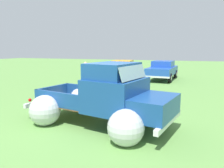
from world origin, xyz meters
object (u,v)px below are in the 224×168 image
at_px(show_car_0, 122,68).
at_px(spectator_0, 86,74).
at_px(vintage_pickup_truck, 108,101).
at_px(show_car_1, 163,70).

bearing_deg(show_car_0, spectator_0, -9.66).
bearing_deg(spectator_0, show_car_0, 100.29).
distance_m(vintage_pickup_truck, show_car_0, 10.98).
distance_m(show_car_0, spectator_0, 5.56).
xyz_separation_m(vintage_pickup_truck, show_car_0, (-2.84, 10.61, 0.02)).
bearing_deg(vintage_pickup_truck, show_car_1, 99.61).
bearing_deg(spectator_0, vintage_pickup_truck, -41.70).
relative_size(vintage_pickup_truck, show_car_1, 1.15).
relative_size(show_car_1, spectator_0, 2.65).
xyz_separation_m(show_car_0, show_car_1, (3.16, 0.19, -0.00)).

